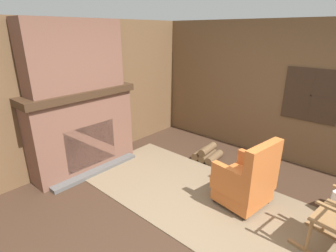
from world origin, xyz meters
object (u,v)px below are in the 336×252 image
(oil_lamp_vase, at_px, (35,89))
(firewood_stack, at_px, (207,154))
(armchair, at_px, (246,182))
(storage_case, at_px, (103,81))

(oil_lamp_vase, bearing_deg, firewood_stack, 57.50)
(armchair, height_order, oil_lamp_vase, oil_lamp_vase)
(armchair, relative_size, oil_lamp_vase, 3.10)
(firewood_stack, bearing_deg, storage_case, -141.83)
(oil_lamp_vase, xyz_separation_m, storage_case, (0.00, 1.12, -0.04))
(firewood_stack, bearing_deg, armchair, -35.62)
(firewood_stack, distance_m, oil_lamp_vase, 2.98)
(firewood_stack, height_order, oil_lamp_vase, oil_lamp_vase)
(armchair, height_order, storage_case, storage_case)
(oil_lamp_vase, distance_m, storage_case, 1.12)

